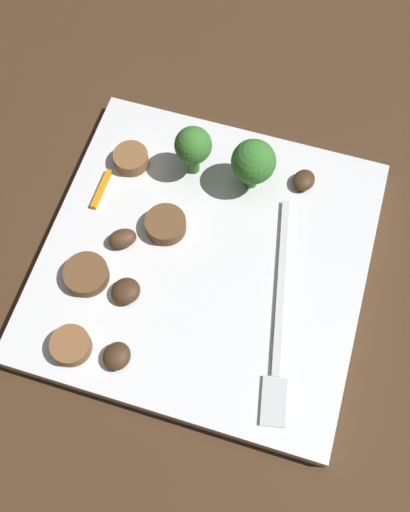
{
  "coord_description": "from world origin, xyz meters",
  "views": [
    {
      "loc": [
        0.18,
        0.06,
        0.44
      ],
      "look_at": [
        0.0,
        0.0,
        0.02
      ],
      "focal_mm": 41.48,
      "sensor_mm": 36.0,
      "label": 1
    }
  ],
  "objects": [
    {
      "name": "sausage_slice_1",
      "position": [
        0.1,
        -0.07,
        0.02
      ],
      "size": [
        0.04,
        0.04,
        0.01
      ],
      "primitive_type": "cylinder",
      "rotation": [
        0.0,
        0.0,
        0.52
      ],
      "color": "brown",
      "rests_on": "plate"
    },
    {
      "name": "pepper_strip_0",
      "position": [
        -0.03,
        -0.1,
        0.02
      ],
      "size": [
        0.04,
        0.0,
        0.0
      ],
      "primitive_type": "cube",
      "rotation": [
        0.0,
        0.0,
        6.27
      ],
      "color": "orange",
      "rests_on": "plate"
    },
    {
      "name": "mushroom_0",
      "position": [
        0.1,
        -0.04,
        0.02
      ],
      "size": [
        0.02,
        0.02,
        0.01
      ],
      "primitive_type": "ellipsoid",
      "rotation": [
        0.0,
        0.0,
        6.14
      ],
      "color": "#422B19",
      "rests_on": "plate"
    },
    {
      "name": "broccoli_floret_1",
      "position": [
        -0.07,
        -0.03,
        0.05
      ],
      "size": [
        0.03,
        0.03,
        0.05
      ],
      "color": "#408630",
      "rests_on": "plate"
    },
    {
      "name": "mushroom_2",
      "position": [
        0.05,
        -0.05,
        0.02
      ],
      "size": [
        0.03,
        0.03,
        0.01
      ],
      "primitive_type": "ellipsoid",
      "rotation": [
        0.0,
        0.0,
        2.5
      ],
      "color": "#422B19",
      "rests_on": "plate"
    },
    {
      "name": "ground_plane",
      "position": [
        0.0,
        0.0,
        0.0
      ],
      "size": [
        1.4,
        1.4,
        0.0
      ],
      "primitive_type": "plane",
      "color": "#422B19"
    },
    {
      "name": "mushroom_3",
      "position": [
        0.01,
        -0.07,
        0.02
      ],
      "size": [
        0.03,
        0.03,
        0.01
      ],
      "primitive_type": "ellipsoid",
      "rotation": [
        0.0,
        0.0,
        2.17
      ],
      "color": "#4C331E",
      "rests_on": "plate"
    },
    {
      "name": "fork",
      "position": [
        0.04,
        0.07,
        0.02
      ],
      "size": [
        0.18,
        0.04,
        0.0
      ],
      "rotation": [
        0.0,
        0.0,
        0.18
      ],
      "color": "silver",
      "rests_on": "plate"
    },
    {
      "name": "sausage_slice_2",
      "position": [
        -0.07,
        -0.08,
        0.02
      ],
      "size": [
        0.03,
        0.03,
        0.01
      ],
      "primitive_type": "cylinder",
      "rotation": [
        0.0,
        0.0,
        0.12
      ],
      "color": "brown",
      "rests_on": "plate"
    },
    {
      "name": "sausage_slice_0",
      "position": [
        0.04,
        -0.08,
        0.02
      ],
      "size": [
        0.05,
        0.05,
        0.01
      ],
      "primitive_type": "cylinder",
      "rotation": [
        0.0,
        0.0,
        2.44
      ],
      "color": "brown",
      "rests_on": "plate"
    },
    {
      "name": "sausage_slice_3",
      "position": [
        -0.01,
        -0.04,
        0.02
      ],
      "size": [
        0.04,
        0.04,
        0.01
      ],
      "primitive_type": "cylinder",
      "rotation": [
        0.0,
        0.0,
        1.8
      ],
      "color": "brown",
      "rests_on": "plate"
    },
    {
      "name": "mushroom_1",
      "position": [
        -0.09,
        0.06,
        0.02
      ],
      "size": [
        0.03,
        0.02,
        0.01
      ],
      "primitive_type": "ellipsoid",
      "rotation": [
        0.0,
        0.0,
        5.97
      ],
      "color": "#422B19",
      "rests_on": "plate"
    },
    {
      "name": "broccoli_floret_0",
      "position": [
        -0.08,
        0.02,
        0.05
      ],
      "size": [
        0.04,
        0.04,
        0.05
      ],
      "color": "#408630",
      "rests_on": "plate"
    },
    {
      "name": "plate",
      "position": [
        0.0,
        0.0,
        0.01
      ],
      "size": [
        0.25,
        0.25,
        0.02
      ],
      "primitive_type": "cube",
      "color": "white",
      "rests_on": "ground_plane"
    }
  ]
}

